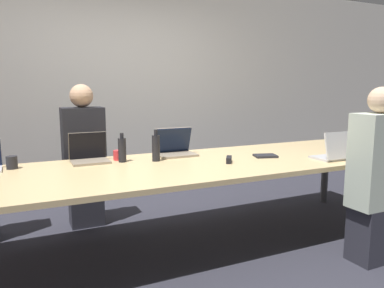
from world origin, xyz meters
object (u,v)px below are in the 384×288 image
(person_near_right, at_px, (376,179))
(cup_far_midleft, at_px, (118,155))
(bottle_far_center, at_px, (156,148))
(cup_far_left, at_px, (12,162))
(bottle_near_right, at_px, (348,145))
(laptop_far_midleft, at_px, (89,154))
(person_far_midleft, at_px, (84,158))
(stapler, at_px, (229,160))
(laptop_near_right, at_px, (337,151))
(bottle_far_midleft, at_px, (122,150))
(laptop_far_center, at_px, (175,147))

(person_near_right, xyz_separation_m, cup_far_midleft, (-1.71, 1.29, 0.11))
(cup_far_midleft, bearing_deg, bottle_far_center, -32.65)
(cup_far_left, bearing_deg, bottle_near_right, -13.32)
(laptop_far_midleft, height_order, person_far_midleft, person_far_midleft)
(stapler, bearing_deg, laptop_near_right, 15.40)
(cup_far_left, distance_m, laptop_near_right, 2.77)
(bottle_far_center, height_order, bottle_near_right, bottle_far_center)
(bottle_far_center, height_order, person_near_right, person_near_right)
(cup_far_midleft, height_order, bottle_far_midleft, bottle_far_midleft)
(cup_far_midleft, bearing_deg, person_near_right, -37.16)
(laptop_far_center, height_order, stapler, laptop_far_center)
(cup_far_left, xyz_separation_m, person_near_right, (2.56, -1.30, -0.12))
(laptop_near_right, xyz_separation_m, stapler, (-0.94, 0.30, -0.05))
(cup_far_left, bearing_deg, laptop_near_right, -17.25)
(cup_far_left, distance_m, bottle_near_right, 3.00)
(cup_far_left, distance_m, bottle_far_midleft, 0.88)
(bottle_far_center, distance_m, stapler, 0.65)
(person_near_right, distance_m, bottle_far_midleft, 2.08)
(laptop_far_midleft, relative_size, bottle_far_midleft, 1.26)
(cup_far_left, bearing_deg, person_near_right, -26.90)
(bottle_far_midleft, bearing_deg, laptop_near_right, -21.93)
(bottle_far_center, distance_m, bottle_far_midleft, 0.29)
(laptop_near_right, distance_m, laptop_far_midleft, 2.20)
(laptop_far_midleft, height_order, stapler, laptop_far_midleft)
(stapler, bearing_deg, bottle_far_midleft, -173.65)
(bottle_near_right, bearing_deg, laptop_far_midleft, 162.86)
(cup_far_left, bearing_deg, stapler, -17.08)
(bottle_near_right, bearing_deg, laptop_near_right, -154.77)
(bottle_far_center, height_order, cup_far_midleft, bottle_far_center)
(bottle_far_center, bearing_deg, person_near_right, -38.03)
(person_near_right, xyz_separation_m, bottle_near_right, (0.35, 0.61, 0.16))
(cup_far_midleft, bearing_deg, laptop_far_midleft, 173.57)
(person_near_right, distance_m, stapler, 1.17)
(laptop_far_midleft, relative_size, cup_far_midleft, 3.65)
(laptop_far_center, bearing_deg, bottle_far_center, -143.12)
(laptop_far_midleft, distance_m, stapler, 1.22)
(cup_far_left, distance_m, person_far_midleft, 0.81)
(laptop_far_center, relative_size, person_far_midleft, 0.26)
(person_near_right, relative_size, cup_far_midleft, 15.75)
(stapler, bearing_deg, laptop_far_midleft, -173.53)
(laptop_far_midleft, height_order, cup_far_midleft, laptop_far_midleft)
(cup_far_left, relative_size, cup_far_midleft, 1.17)
(laptop_far_midleft, height_order, bottle_far_midleft, same)
(bottle_near_right, xyz_separation_m, bottle_far_midleft, (-2.05, 0.58, 0.02))
(cup_far_left, height_order, laptop_far_midleft, laptop_far_midleft)
(bottle_far_center, height_order, laptop_near_right, bottle_far_center)
(laptop_far_center, xyz_separation_m, cup_far_left, (-1.41, -0.00, -0.02))
(laptop_far_midleft, bearing_deg, person_far_midleft, 86.32)
(laptop_far_center, height_order, bottle_far_center, bottle_far_center)
(person_near_right, relative_size, laptop_far_midleft, 4.32)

